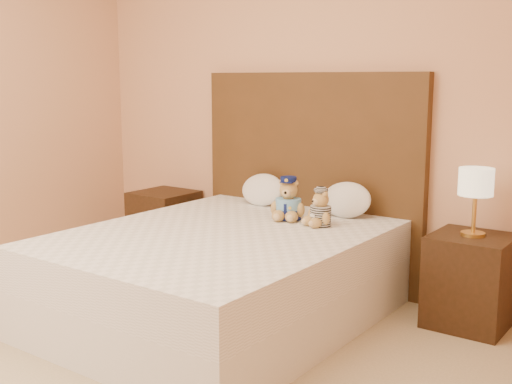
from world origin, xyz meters
TOP-DOWN VIEW (x-y plane):
  - room_walls at (0.00, 0.46)m, footprint 4.04×4.52m
  - bed at (0.00, 1.20)m, footprint 1.60×2.00m
  - headboard at (0.00, 2.21)m, footprint 1.75×0.08m
  - nightstand_left at (-1.25, 2.00)m, footprint 0.45×0.45m
  - nightstand_right at (1.25, 2.00)m, footprint 0.45×0.45m
  - lamp at (1.25, 2.00)m, footprint 0.20×0.20m
  - teddy_police at (0.14, 1.73)m, footprint 0.30×0.29m
  - teddy_prisoner at (0.40, 1.70)m, footprint 0.27×0.26m
  - pillow_left at (-0.29, 2.03)m, footprint 0.35×0.23m
  - pillow_right at (0.40, 2.03)m, footprint 0.35×0.23m

SIDE VIEW (x-z plane):
  - nightstand_left at x=-1.25m, z-range 0.00..0.55m
  - nightstand_right at x=1.25m, z-range 0.00..0.55m
  - bed at x=0.00m, z-range 0.00..0.55m
  - teddy_prisoner at x=0.40m, z-range 0.55..0.78m
  - pillow_left at x=-0.29m, z-range 0.55..0.80m
  - pillow_right at x=0.40m, z-range 0.55..0.80m
  - teddy_police at x=0.14m, z-range 0.55..0.83m
  - headboard at x=0.00m, z-range 0.00..1.50m
  - lamp at x=1.25m, z-range 0.65..1.05m
  - room_walls at x=0.00m, z-range 0.45..3.17m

